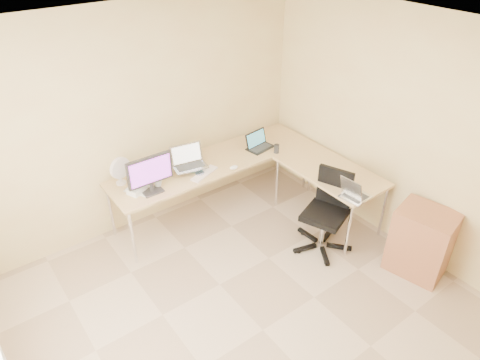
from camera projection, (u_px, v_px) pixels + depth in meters
floor at (263, 330)px, 4.10m from camera, size 4.50×4.50×0.00m
ceiling at (275, 54)px, 2.70m from camera, size 4.50×4.50×0.00m
wall_back at (140, 122)px, 4.92m from camera, size 4.50×0.00×4.50m
wall_right at (426, 145)px, 4.45m from camera, size 0.00×4.50×4.50m
desk_main at (216, 186)px, 5.52m from camera, size 2.65×0.70×0.73m
desk_return at (328, 195)px, 5.33m from camera, size 0.70×1.30×0.73m
monitor at (150, 175)px, 4.63m from camera, size 0.51×0.17×0.44m
book_stack at (194, 163)px, 5.21m from camera, size 0.32×0.37×0.05m
laptop_center at (189, 158)px, 5.02m from camera, size 0.43×0.36×0.25m
laptop_black at (260, 141)px, 5.53m from camera, size 0.37×0.30×0.21m
keyboard at (204, 174)px, 5.05m from camera, size 0.41×0.25×0.02m
mouse at (234, 167)px, 5.14m from camera, size 0.11×0.08×0.04m
mug at (158, 183)px, 4.81m from camera, size 0.10×0.10×0.09m
cd_stack at (200, 174)px, 5.04m from camera, size 0.13×0.13×0.03m
water_bottle at (134, 181)px, 4.66m from camera, size 0.11×0.11×0.29m
papers at (140, 189)px, 4.78m from camera, size 0.34×0.37×0.01m
white_box at (137, 190)px, 4.72m from camera, size 0.23×0.20×0.07m
desk_fan at (119, 171)px, 4.80m from camera, size 0.31×0.31×0.31m
black_cup at (277, 149)px, 5.46m from camera, size 0.08×0.08×0.11m
laptop_return at (357, 189)px, 4.60m from camera, size 0.35×0.28×0.22m
office_chair at (325, 212)px, 4.82m from camera, size 0.74×0.74×0.95m
cabinet at (421, 243)px, 4.60m from camera, size 0.57×0.66×0.79m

